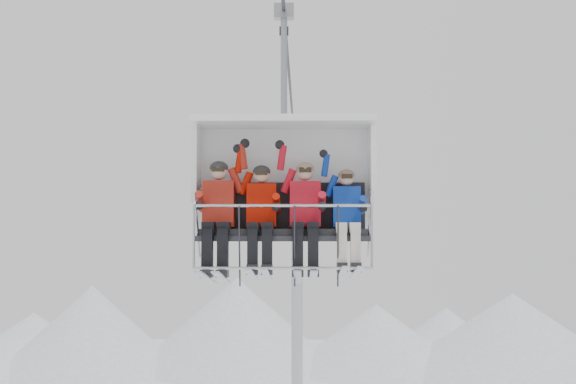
{
  "coord_description": "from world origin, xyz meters",
  "views": [
    {
      "loc": [
        0.28,
        -13.73,
        9.81
      ],
      "look_at": [
        0.0,
        0.0,
        10.77
      ],
      "focal_mm": 45.0,
      "sensor_mm": 36.0,
      "label": 1
    }
  ],
  "objects_px": {
    "skier_center_right": "(305,212)",
    "skier_far_right": "(347,215)",
    "skier_far_left": "(218,211)",
    "chairlift_carrier": "(284,180)",
    "lift_tower_right": "(297,325)",
    "skier_center_left": "(261,213)"
  },
  "relations": [
    {
      "from": "chairlift_carrier",
      "to": "skier_center_left",
      "type": "height_order",
      "value": "chairlift_carrier"
    },
    {
      "from": "chairlift_carrier",
      "to": "lift_tower_right",
      "type": "bearing_deg",
      "value": 90.0
    },
    {
      "from": "lift_tower_right",
      "to": "skier_far_left",
      "type": "relative_size",
      "value": 7.48
    },
    {
      "from": "skier_center_left",
      "to": "skier_far_left",
      "type": "bearing_deg",
      "value": 179.41
    },
    {
      "from": "skier_center_right",
      "to": "skier_far_right",
      "type": "height_order",
      "value": "skier_center_right"
    },
    {
      "from": "skier_far_left",
      "to": "skier_center_right",
      "type": "xyz_separation_m",
      "value": [
        1.28,
        -0.0,
        -0.01
      ]
    },
    {
      "from": "skier_far_right",
      "to": "skier_center_left",
      "type": "bearing_deg",
      "value": 179.66
    },
    {
      "from": "lift_tower_right",
      "to": "skier_far_right",
      "type": "distance_m",
      "value": 25.6
    },
    {
      "from": "skier_center_left",
      "to": "skier_center_right",
      "type": "height_order",
      "value": "skier_center_right"
    },
    {
      "from": "skier_center_left",
      "to": "skier_center_right",
      "type": "xyz_separation_m",
      "value": [
        0.64,
        0.0,
        0.02
      ]
    },
    {
      "from": "skier_center_right",
      "to": "skier_far_right",
      "type": "xyz_separation_m",
      "value": [
        0.61,
        -0.01,
        -0.05
      ]
    },
    {
      "from": "lift_tower_right",
      "to": "chairlift_carrier",
      "type": "bearing_deg",
      "value": -90.0
    },
    {
      "from": "chairlift_carrier",
      "to": "skier_center_right",
      "type": "height_order",
      "value": "chairlift_carrier"
    },
    {
      "from": "chairlift_carrier",
      "to": "skier_far_left",
      "type": "bearing_deg",
      "value": -162.45
    },
    {
      "from": "lift_tower_right",
      "to": "skier_center_right",
      "type": "bearing_deg",
      "value": -89.28
    },
    {
      "from": "skier_far_left",
      "to": "skier_center_right",
      "type": "height_order",
      "value": "skier_far_left"
    },
    {
      "from": "chairlift_carrier",
      "to": "skier_far_right",
      "type": "relative_size",
      "value": 2.36
    },
    {
      "from": "skier_center_right",
      "to": "skier_far_right",
      "type": "bearing_deg",
      "value": -1.15
    },
    {
      "from": "chairlift_carrier",
      "to": "skier_center_left",
      "type": "bearing_deg",
      "value": -136.46
    },
    {
      "from": "lift_tower_right",
      "to": "chairlift_carrier",
      "type": "xyz_separation_m",
      "value": [
        0.0,
        -24.88,
        4.97
      ]
    },
    {
      "from": "skier_far_left",
      "to": "skier_center_right",
      "type": "distance_m",
      "value": 1.28
    },
    {
      "from": "skier_center_left",
      "to": "chairlift_carrier",
      "type": "bearing_deg",
      "value": 43.54
    }
  ]
}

